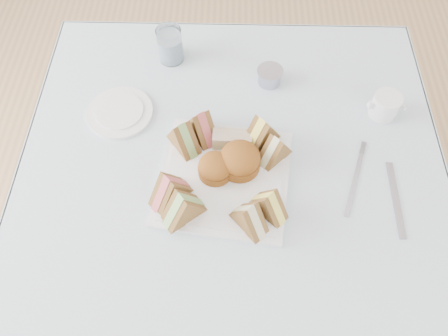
{
  "coord_description": "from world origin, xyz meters",
  "views": [
    {
      "loc": [
        -0.01,
        -0.53,
        1.63
      ],
      "look_at": [
        -0.02,
        -0.02,
        0.8
      ],
      "focal_mm": 35.0,
      "sensor_mm": 36.0,
      "label": 1
    }
  ],
  "objects_px": {
    "serving_plate": "(224,178)",
    "creamer_jug": "(385,105)",
    "table": "(230,234)",
    "water_glass": "(170,45)"
  },
  "relations": [
    {
      "from": "table",
      "to": "creamer_jug",
      "type": "bearing_deg",
      "value": 25.68
    },
    {
      "from": "table",
      "to": "creamer_jug",
      "type": "distance_m",
      "value": 0.59
    },
    {
      "from": "water_glass",
      "to": "creamer_jug",
      "type": "xyz_separation_m",
      "value": [
        0.56,
        -0.18,
        -0.02
      ]
    },
    {
      "from": "table",
      "to": "creamer_jug",
      "type": "relative_size",
      "value": 12.78
    },
    {
      "from": "table",
      "to": "serving_plate",
      "type": "height_order",
      "value": "serving_plate"
    },
    {
      "from": "serving_plate",
      "to": "water_glass",
      "type": "bearing_deg",
      "value": 119.46
    },
    {
      "from": "serving_plate",
      "to": "creamer_jug",
      "type": "height_order",
      "value": "creamer_jug"
    },
    {
      "from": "creamer_jug",
      "to": "serving_plate",
      "type": "bearing_deg",
      "value": -164.37
    },
    {
      "from": "serving_plate",
      "to": "creamer_jug",
      "type": "relative_size",
      "value": 4.21
    },
    {
      "from": "creamer_jug",
      "to": "table",
      "type": "bearing_deg",
      "value": -165.73
    }
  ]
}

